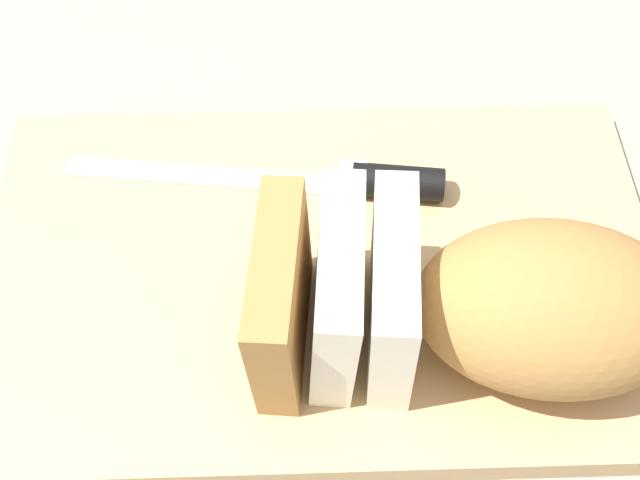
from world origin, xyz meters
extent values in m
plane|color=gray|center=(0.00, 0.00, 0.00)|extent=(3.00, 3.00, 0.00)
cube|color=tan|center=(0.00, 0.00, 0.01)|extent=(0.46, 0.29, 0.02)
ellipsoid|color=#A8753D|center=(-0.13, 0.06, 0.07)|extent=(0.17, 0.12, 0.10)
cube|color=#F2E8CC|center=(-0.04, 0.05, 0.07)|extent=(0.04, 0.11, 0.10)
cube|color=#F2E8CC|center=(-0.01, 0.05, 0.07)|extent=(0.04, 0.11, 0.10)
cube|color=#A8753D|center=(0.02, 0.05, 0.07)|extent=(0.04, 0.11, 0.10)
cube|color=silver|center=(0.08, -0.08, 0.02)|extent=(0.21, 0.04, 0.00)
cylinder|color=black|center=(-0.06, -0.06, 0.04)|extent=(0.07, 0.03, 0.02)
cube|color=silver|center=(-0.03, -0.06, 0.03)|extent=(0.02, 0.02, 0.02)
sphere|color=#A8753D|center=(-0.05, 0.05, 0.03)|extent=(0.00, 0.00, 0.00)
sphere|color=#A8753D|center=(-0.06, 0.02, 0.03)|extent=(0.01, 0.01, 0.01)
camera|label=1|loc=(0.01, 0.28, 0.48)|focal=44.19mm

